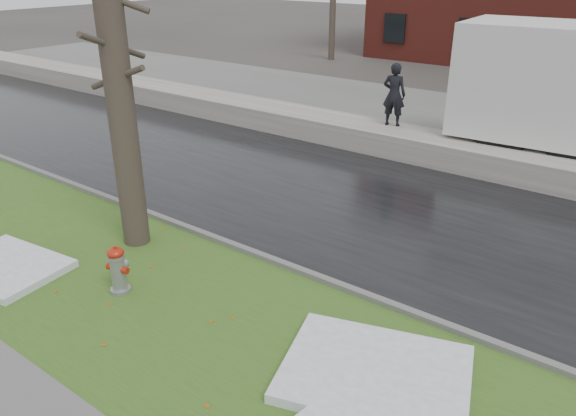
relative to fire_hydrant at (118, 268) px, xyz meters
The scene contains 12 objects.
ground 2.04m from the fire_hydrant, 47.54° to the left, with size 120.00×120.00×0.00m, color #47423D.
verge 1.44m from the fire_hydrant, ahead, with size 60.00×4.50×0.04m, color #31531B.
road 6.13m from the fire_hydrant, 77.38° to the left, with size 60.00×7.00×0.03m, color black.
parking_lot 14.53m from the fire_hydrant, 84.73° to the left, with size 60.00×9.00×0.03m, color slate.
curb 2.83m from the fire_hydrant, 61.51° to the left, with size 60.00×0.15×0.14m, color slate.
snowbank 10.25m from the fire_hydrant, 82.52° to the left, with size 60.00×1.60×0.75m, color #ACA79E.
bg_tree_center 27.99m from the fire_hydrant, 99.65° to the left, with size 1.40×1.62×6.50m.
fire_hydrant is the anchor object (origin of this frame).
tree 3.48m from the fire_hydrant, 132.21° to the left, with size 1.39×1.64×6.68m.
worker 10.53m from the fire_hydrant, 90.24° to the left, with size 0.70×0.46×1.92m, color black.
snow_patch_near 4.84m from the fire_hydrant, ahead, with size 2.60×2.00×0.16m, color white.
snow_patch_far 2.56m from the fire_hydrant, 160.17° to the right, with size 2.20×1.60×0.14m, color white.
Camera 1 is at (6.24, -6.53, 5.54)m, focal length 35.00 mm.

